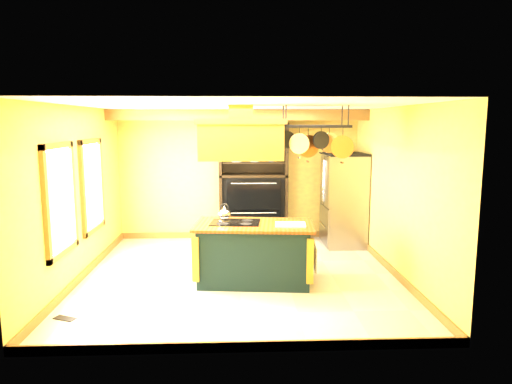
{
  "coord_description": "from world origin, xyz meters",
  "views": [
    {
      "loc": [
        -0.03,
        -7.08,
        2.44
      ],
      "look_at": [
        0.27,
        0.3,
        1.32
      ],
      "focal_mm": 32.0,
      "sensor_mm": 36.0,
      "label": 1
    }
  ],
  "objects": [
    {
      "name": "ceiling_beam",
      "position": [
        0.0,
        1.7,
        2.59
      ],
      "size": [
        5.0,
        0.15,
        0.2
      ],
      "primitive_type": "cube",
      "color": "olive",
      "rests_on": "ceiling"
    },
    {
      "name": "kitchen_island",
      "position": [
        0.22,
        -0.29,
        0.47
      ],
      "size": [
        1.89,
        1.17,
        1.11
      ],
      "rotation": [
        0.0,
        0.0,
        -0.1
      ],
      "color": "black",
      "rests_on": "floor"
    },
    {
      "name": "range_hood",
      "position": [
        0.02,
        -0.29,
        2.23
      ],
      "size": [
        1.31,
        0.74,
        0.8
      ],
      "color": "#B6872D",
      "rests_on": "ceiling"
    },
    {
      "name": "wall_right",
      "position": [
        2.5,
        0.0,
        1.35
      ],
      "size": [
        0.02,
        5.0,
        2.7
      ],
      "primitive_type": "cube",
      "color": "#DEC751",
      "rests_on": "floor"
    },
    {
      "name": "floor",
      "position": [
        0.0,
        0.0,
        0.0
      ],
      "size": [
        5.0,
        5.0,
        0.0
      ],
      "primitive_type": "plane",
      "color": "beige",
      "rests_on": "ground"
    },
    {
      "name": "refrigerator",
      "position": [
        2.09,
        1.82,
        0.88
      ],
      "size": [
        0.79,
        0.93,
        1.81
      ],
      "color": "gray",
      "rests_on": "floor"
    },
    {
      "name": "wall_front",
      "position": [
        0.0,
        -2.5,
        1.35
      ],
      "size": [
        5.0,
        0.02,
        2.7
      ],
      "primitive_type": "cube",
      "color": "#DEC751",
      "rests_on": "floor"
    },
    {
      "name": "window_near",
      "position": [
        -2.47,
        -0.8,
        1.4
      ],
      "size": [
        0.06,
        1.06,
        1.56
      ],
      "color": "olive",
      "rests_on": "wall_left"
    },
    {
      "name": "hutch",
      "position": [
        0.29,
        2.23,
        0.93
      ],
      "size": [
        1.39,
        0.63,
        2.45
      ],
      "color": "black",
      "rests_on": "floor"
    },
    {
      "name": "ceiling",
      "position": [
        0.0,
        0.0,
        2.7
      ],
      "size": [
        5.0,
        5.0,
        0.0
      ],
      "primitive_type": "plane",
      "rotation": [
        3.14,
        0.0,
        0.0
      ],
      "color": "white",
      "rests_on": "wall_back"
    },
    {
      "name": "window_far",
      "position": [
        -2.47,
        0.6,
        1.4
      ],
      "size": [
        0.06,
        1.06,
        1.56
      ],
      "color": "olive",
      "rests_on": "wall_left"
    },
    {
      "name": "pot_rack",
      "position": [
        1.14,
        -0.29,
        2.27
      ],
      "size": [
        1.11,
        0.5,
        0.78
      ],
      "color": "black",
      "rests_on": "ceiling"
    },
    {
      "name": "floor_register",
      "position": [
        -2.22,
        -1.55,
        0.01
      ],
      "size": [
        0.3,
        0.22,
        0.01
      ],
      "primitive_type": "cube",
      "rotation": [
        0.0,
        0.0,
        -0.38
      ],
      "color": "black",
      "rests_on": "floor"
    },
    {
      "name": "wall_back",
      "position": [
        0.0,
        2.5,
        1.35
      ],
      "size": [
        5.0,
        0.02,
        2.7
      ],
      "primitive_type": "cube",
      "color": "#DEC751",
      "rests_on": "floor"
    },
    {
      "name": "wall_left",
      "position": [
        -2.5,
        0.0,
        1.35
      ],
      "size": [
        0.02,
        5.0,
        2.7
      ],
      "primitive_type": "cube",
      "color": "#DEC751",
      "rests_on": "floor"
    }
  ]
}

